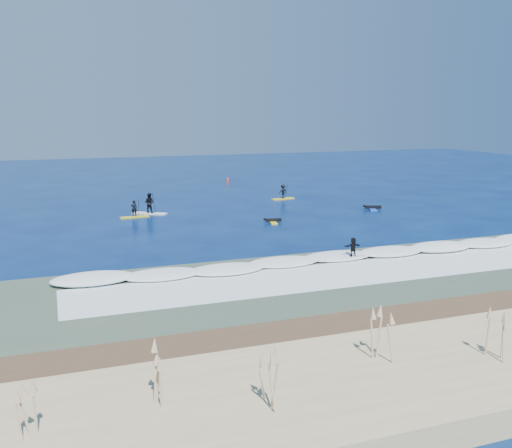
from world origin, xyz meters
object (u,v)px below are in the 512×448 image
object	(u,v)px
sup_paddler_center	(149,205)
sup_paddler_right	(283,193)
sup_paddler_left	(134,211)
prone_paddler_near	(273,221)
wave_surfer	(353,248)
prone_paddler_far	(372,208)
marker_buoy	(228,180)

from	to	relation	value
sup_paddler_center	sup_paddler_right	bearing A→B (deg)	48.28
sup_paddler_left	prone_paddler_near	xyz separation A→B (m)	(11.26, -6.53, -0.44)
sup_paddler_left	wave_surfer	distance (m)	23.46
sup_paddler_left	prone_paddler_far	xyz separation A→B (m)	(23.19, -3.62, -0.41)
wave_surfer	marker_buoy	distance (m)	42.55
sup_paddler_right	prone_paddler_near	world-z (taller)	sup_paddler_right
sup_paddler_left	prone_paddler_near	bearing A→B (deg)	-37.29
sup_paddler_center	marker_buoy	world-z (taller)	sup_paddler_center
sup_paddler_center	marker_buoy	xyz separation A→B (m)	(14.15, 20.52, -0.55)
sup_paddler_center	sup_paddler_right	distance (m)	16.14
sup_paddler_center	wave_surfer	size ratio (longest dim) A/B	1.71
sup_paddler_left	wave_surfer	world-z (taller)	sup_paddler_left
prone_paddler_near	prone_paddler_far	distance (m)	12.29
prone_paddler_near	prone_paddler_far	world-z (taller)	prone_paddler_far
prone_paddler_near	wave_surfer	world-z (taller)	wave_surfer
sup_paddler_right	wave_surfer	bearing A→B (deg)	-111.64
marker_buoy	sup_paddler_left	bearing A→B (deg)	-125.79
prone_paddler_far	marker_buoy	xyz separation A→B (m)	(-7.39, 25.54, 0.16)
prone_paddler_near	marker_buoy	bearing A→B (deg)	0.38
sup_paddler_center	wave_surfer	world-z (taller)	sup_paddler_center
sup_paddler_right	prone_paddler_far	xyz separation A→B (m)	(5.94, -9.16, -0.57)
prone_paddler_near	marker_buoy	size ratio (longest dim) A/B	2.80
sup_paddler_left	prone_paddler_near	world-z (taller)	sup_paddler_left
wave_surfer	marker_buoy	bearing A→B (deg)	85.20
sup_paddler_center	prone_paddler_far	size ratio (longest dim) A/B	1.36
sup_paddler_center	prone_paddler_near	bearing A→B (deg)	-6.14
prone_paddler_far	marker_buoy	world-z (taller)	marker_buoy
sup_paddler_left	sup_paddler_center	size ratio (longest dim) A/B	0.83
sup_paddler_right	marker_buoy	bearing A→B (deg)	85.79
sup_paddler_left	prone_paddler_far	size ratio (longest dim) A/B	1.13
sup_paddler_left	marker_buoy	distance (m)	27.02
sup_paddler_center	marker_buoy	size ratio (longest dim) A/B	4.34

